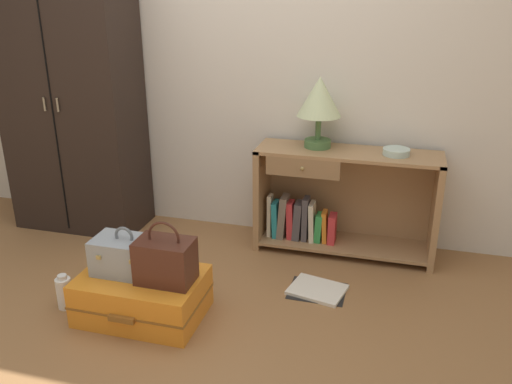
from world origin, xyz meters
The scene contains 11 objects.
ground_plane centered at (0.00, 0.00, 0.00)m, with size 9.00×9.00×0.00m, color olive.
back_wall centered at (0.00, 1.50, 1.30)m, with size 6.40×0.10×2.60m, color silver.
wardrobe centered at (-1.19, 1.20, 0.94)m, with size 0.90×0.47×1.89m.
bookshelf centered at (0.66, 1.27, 0.34)m, with size 1.16×0.35×0.70m.
table_lamp centered at (0.52, 1.29, 1.00)m, with size 0.28×0.28×0.45m.
bowl centered at (1.01, 1.25, 0.72)m, with size 0.16×0.16×0.04m, color silver.
suitcase_large centered at (-0.22, 0.21, 0.12)m, with size 0.65×0.46×0.24m.
train_case centered at (-0.31, 0.23, 0.34)m, with size 0.34×0.22×0.26m.
handbag centered at (-0.07, 0.20, 0.36)m, with size 0.29×0.19×0.34m.
bottle centered at (-0.67, 0.16, 0.09)m, with size 0.08×0.08×0.20m.
open_book_on_floor centered at (0.65, 0.70, 0.01)m, with size 0.35×0.30×0.02m.
Camera 1 is at (1.02, -2.00, 1.68)m, focal length 37.49 mm.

